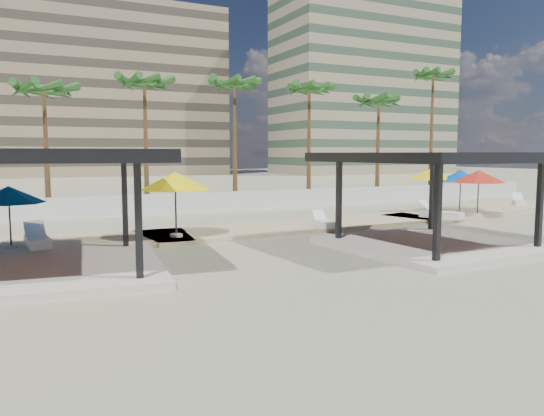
{
  "coord_description": "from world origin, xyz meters",
  "views": [
    {
      "loc": [
        -10.84,
        -15.65,
        3.66
      ],
      "look_at": [
        -1.22,
        3.97,
        1.4
      ],
      "focal_mm": 35.0,
      "sensor_mm": 36.0,
      "label": 1
    }
  ],
  "objects_px": {
    "lounger_a": "(37,241)",
    "lounger_b": "(323,223)",
    "pavilion_central": "(435,191)",
    "lounger_c": "(440,214)",
    "pavilion_west": "(39,200)",
    "lounger_d": "(519,202)",
    "umbrella_c": "(479,177)"
  },
  "relations": [
    {
      "from": "lounger_a",
      "to": "lounger_d",
      "type": "height_order",
      "value": "lounger_a"
    },
    {
      "from": "pavilion_central",
      "to": "lounger_b",
      "type": "relative_size",
      "value": 3.91
    },
    {
      "from": "lounger_b",
      "to": "lounger_d",
      "type": "height_order",
      "value": "lounger_d"
    },
    {
      "from": "umbrella_c",
      "to": "lounger_c",
      "type": "bearing_deg",
      "value": 178.92
    },
    {
      "from": "pavilion_central",
      "to": "pavilion_west",
      "type": "bearing_deg",
      "value": 168.45
    },
    {
      "from": "pavilion_central",
      "to": "lounger_d",
      "type": "distance_m",
      "value": 18.89
    },
    {
      "from": "lounger_c",
      "to": "lounger_d",
      "type": "height_order",
      "value": "lounger_c"
    },
    {
      "from": "lounger_a",
      "to": "umbrella_c",
      "type": "bearing_deg",
      "value": -94.12
    },
    {
      "from": "pavilion_central",
      "to": "lounger_b",
      "type": "distance_m",
      "value": 6.36
    },
    {
      "from": "pavilion_central",
      "to": "lounger_a",
      "type": "bearing_deg",
      "value": 153.49
    },
    {
      "from": "pavilion_west",
      "to": "lounger_b",
      "type": "bearing_deg",
      "value": 24.16
    },
    {
      "from": "pavilion_central",
      "to": "lounger_a",
      "type": "relative_size",
      "value": 3.23
    },
    {
      "from": "pavilion_central",
      "to": "pavilion_west",
      "type": "height_order",
      "value": "pavilion_west"
    },
    {
      "from": "lounger_b",
      "to": "lounger_c",
      "type": "bearing_deg",
      "value": -77.07
    },
    {
      "from": "pavilion_central",
      "to": "lounger_a",
      "type": "xyz_separation_m",
      "value": [
        -13.92,
        5.94,
        -1.81
      ]
    },
    {
      "from": "pavilion_west",
      "to": "umbrella_c",
      "type": "height_order",
      "value": "pavilion_west"
    },
    {
      "from": "pavilion_central",
      "to": "umbrella_c",
      "type": "distance_m",
      "value": 10.53
    },
    {
      "from": "pavilion_west",
      "to": "lounger_d",
      "type": "relative_size",
      "value": 4.27
    },
    {
      "from": "lounger_b",
      "to": "lounger_a",
      "type": "bearing_deg",
      "value": 102.8
    },
    {
      "from": "umbrella_c",
      "to": "pavilion_west",
      "type": "bearing_deg",
      "value": -170.26
    },
    {
      "from": "umbrella_c",
      "to": "lounger_d",
      "type": "distance_m",
      "value": 8.58
    },
    {
      "from": "pavilion_central",
      "to": "lounger_a",
      "type": "height_order",
      "value": "pavilion_central"
    },
    {
      "from": "pavilion_west",
      "to": "pavilion_central",
      "type": "bearing_deg",
      "value": -1.38
    },
    {
      "from": "lounger_a",
      "to": "lounger_b",
      "type": "distance_m",
      "value": 12.53
    },
    {
      "from": "lounger_b",
      "to": "umbrella_c",
      "type": "bearing_deg",
      "value": -77.38
    },
    {
      "from": "pavilion_west",
      "to": "lounger_d",
      "type": "height_order",
      "value": "pavilion_west"
    },
    {
      "from": "lounger_a",
      "to": "lounger_c",
      "type": "bearing_deg",
      "value": -93.99
    },
    {
      "from": "umbrella_c",
      "to": "lounger_a",
      "type": "height_order",
      "value": "umbrella_c"
    },
    {
      "from": "umbrella_c",
      "to": "lounger_a",
      "type": "distance_m",
      "value": 22.73
    },
    {
      "from": "pavilion_west",
      "to": "lounger_a",
      "type": "bearing_deg",
      "value": 96.42
    },
    {
      "from": "lounger_c",
      "to": "pavilion_west",
      "type": "bearing_deg",
      "value": 81.1
    },
    {
      "from": "lounger_b",
      "to": "lounger_c",
      "type": "xyz_separation_m",
      "value": [
        7.42,
        0.01,
        0.04
      ]
    }
  ]
}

